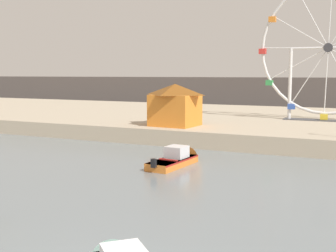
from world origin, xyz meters
TOP-DOWN VIEW (x-y plane):
  - quay_promenade at (0.00, 31.76)m, footprint 110.00×25.29m
  - distant_town_skyline at (0.00, 54.52)m, footprint 140.00×3.00m
  - motorboat_orange_hull at (-4.20, 14.35)m, footprint 1.61×4.80m
  - ferris_wheel_white_frame at (1.67, 30.04)m, footprint 11.04×1.20m
  - carnival_booth_orange_canopy at (-7.89, 21.76)m, footprint 3.61×3.29m

SIDE VIEW (x-z plane):
  - motorboat_orange_hull at x=-4.20m, z-range -0.42..1.01m
  - quay_promenade at x=0.00m, z-range 0.00..1.12m
  - distant_town_skyline at x=0.00m, z-range 0.00..4.40m
  - carnival_booth_orange_canopy at x=-7.89m, z-range 1.18..4.24m
  - ferris_wheel_white_frame at x=1.67m, z-range 1.15..12.34m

